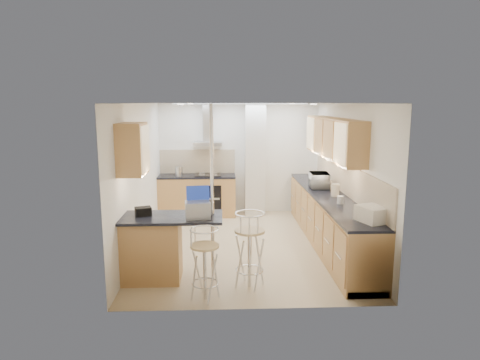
{
  "coord_description": "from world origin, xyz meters",
  "views": [
    {
      "loc": [
        -0.39,
        -7.3,
        2.51
      ],
      "look_at": [
        -0.07,
        0.2,
        1.15
      ],
      "focal_mm": 32.0,
      "sensor_mm": 36.0,
      "label": 1
    }
  ],
  "objects_px": {
    "microwave": "(319,180)",
    "bread_bin": "(372,214)",
    "bar_stool_end": "(250,250)",
    "laptop": "(198,210)",
    "bar_stool_near": "(205,264)"
  },
  "relations": [
    {
      "from": "microwave",
      "to": "bar_stool_end",
      "type": "distance_m",
      "value": 2.8
    },
    {
      "from": "bar_stool_end",
      "to": "bread_bin",
      "type": "relative_size",
      "value": 2.65
    },
    {
      "from": "bar_stool_end",
      "to": "laptop",
      "type": "bearing_deg",
      "value": 81.97
    },
    {
      "from": "bread_bin",
      "to": "laptop",
      "type": "bearing_deg",
      "value": 153.74
    },
    {
      "from": "laptop",
      "to": "bar_stool_near",
      "type": "relative_size",
      "value": 0.35
    },
    {
      "from": "bar_stool_end",
      "to": "bread_bin",
      "type": "xyz_separation_m",
      "value": [
        1.66,
        -0.04,
        0.49
      ]
    },
    {
      "from": "bar_stool_end",
      "to": "bread_bin",
      "type": "height_order",
      "value": "bread_bin"
    },
    {
      "from": "microwave",
      "to": "bread_bin",
      "type": "bearing_deg",
      "value": -172.13
    },
    {
      "from": "laptop",
      "to": "bread_bin",
      "type": "xyz_separation_m",
      "value": [
        2.37,
        -0.22,
        -0.03
      ]
    },
    {
      "from": "microwave",
      "to": "bar_stool_near",
      "type": "distance_m",
      "value": 3.44
    },
    {
      "from": "microwave",
      "to": "bread_bin",
      "type": "height_order",
      "value": "microwave"
    },
    {
      "from": "laptop",
      "to": "bar_stool_end",
      "type": "height_order",
      "value": "laptop"
    },
    {
      "from": "laptop",
      "to": "bread_bin",
      "type": "distance_m",
      "value": 2.38
    },
    {
      "from": "microwave",
      "to": "bread_bin",
      "type": "xyz_separation_m",
      "value": [
        0.19,
        -2.36,
        -0.03
      ]
    },
    {
      "from": "bread_bin",
      "to": "bar_stool_near",
      "type": "bearing_deg",
      "value": 167.09
    }
  ]
}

